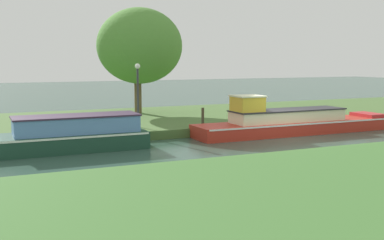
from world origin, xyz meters
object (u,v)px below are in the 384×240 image
Objects in this scene: mooring_post_near at (314,113)px; mooring_post_far at (203,117)px; red_barge at (291,122)px; forest_narrowboat at (69,135)px; lamp_post at (138,87)px; willow_tree_left at (140,46)px.

mooring_post_far is at bearing 180.00° from mooring_post_near.
red_barge is 10.26m from forest_narrowboat.
forest_narrowboat is 2.13× the size of lamp_post.
willow_tree_left is 6.90m from mooring_post_far.
red_barge is 2.88m from mooring_post_near.
forest_narrowboat reaches higher than mooring_post_near.
willow_tree_left is 5.76m from lamp_post.
willow_tree_left is at bearing 100.51° from mooring_post_far.
lamp_post is at bearing 161.65° from red_barge.
red_barge is 1.64× the size of forest_narrowboat.
mooring_post_far is (6.34, 1.45, 0.23)m from forest_narrowboat.
mooring_post_far is (-3.91, 1.45, 0.29)m from red_barge.
red_barge is at bearing -55.75° from willow_tree_left.
mooring_post_near is at bearing 30.29° from red_barge.
red_barge is 12.00× the size of mooring_post_far.
lamp_post is at bearing 164.44° from mooring_post_far.
red_barge is at bearing 0.00° from forest_narrowboat.
lamp_post is (3.47, 2.25, 1.63)m from forest_narrowboat.
forest_narrowboat is at bearing -173.50° from mooring_post_near.
willow_tree_left is at bearing 141.76° from mooring_post_near.
lamp_post is (-1.77, -5.11, -1.99)m from willow_tree_left.
red_barge reaches higher than mooring_post_far.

